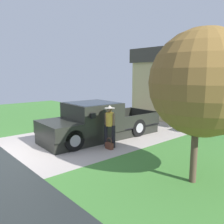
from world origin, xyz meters
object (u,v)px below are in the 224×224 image
at_px(person_with_hat, 110,123).
at_px(front_yard_tree, 205,83).
at_px(handbag, 109,145).
at_px(house_with_garage, 214,84).
at_px(wheeled_trash_bin, 207,122).
at_px(pickup_truck, 94,123).

height_order(person_with_hat, front_yard_tree, front_yard_tree).
bearing_deg(person_with_hat, handbag, 115.97).
bearing_deg(house_with_garage, wheeled_trash_bin, -67.60).
bearing_deg(front_yard_tree, pickup_truck, 176.55).
distance_m(pickup_truck, handbag, 1.69).
distance_m(person_with_hat, front_yard_tree, 4.13).
relative_size(pickup_truck, handbag, 12.54).
xyz_separation_m(person_with_hat, handbag, (0.19, -0.19, -0.80)).
xyz_separation_m(pickup_truck, front_yard_tree, (5.10, -0.31, 1.90)).
height_order(pickup_truck, person_with_hat, person_with_hat).
bearing_deg(wheeled_trash_bin, front_yard_tree, -64.75).
relative_size(house_with_garage, front_yard_tree, 2.13).
height_order(house_with_garage, wheeled_trash_bin, house_with_garage).
bearing_deg(pickup_truck, house_with_garage, -96.14).
bearing_deg(wheeled_trash_bin, pickup_truck, -122.75).
relative_size(handbag, house_with_garage, 0.05).
relative_size(person_with_hat, wheeled_trash_bin, 1.50).
xyz_separation_m(handbag, front_yard_tree, (3.58, 0.14, 2.47)).
distance_m(person_with_hat, house_with_garage, 8.63).
distance_m(pickup_truck, person_with_hat, 1.38).
relative_size(front_yard_tree, wheeled_trash_bin, 3.64).
bearing_deg(person_with_hat, wheeled_trash_bin, -127.52).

